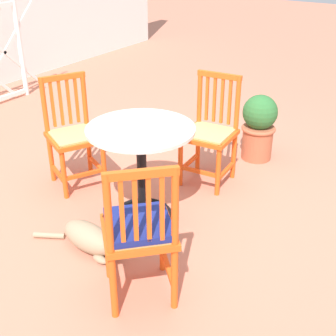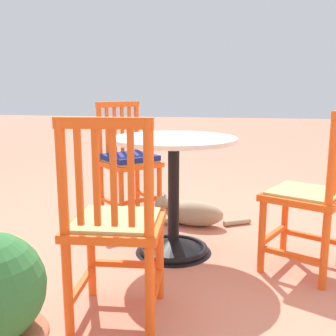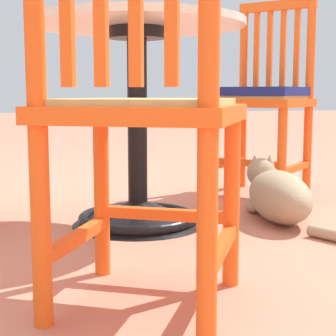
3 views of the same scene
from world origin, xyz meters
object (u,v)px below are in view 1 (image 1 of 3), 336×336
object	(u,v)px
cafe_table	(142,184)
terracotta_planter	(259,126)
orange_chair_tucked_in	(210,134)
orange_chair_near_fence	(139,232)
tabby_cat	(92,239)
orange_chair_by_planter	(73,136)

from	to	relation	value
cafe_table	terracotta_planter	xyz separation A→B (m)	(1.41, -0.31, 0.04)
terracotta_planter	orange_chair_tucked_in	bearing A→B (deg)	164.26
orange_chair_near_fence	terracotta_planter	xyz separation A→B (m)	(2.09, 0.16, -0.12)
orange_chair_tucked_in	terracotta_planter	size ratio (longest dim) A/B	1.47
orange_chair_near_fence	tabby_cat	world-z (taller)	orange_chair_near_fence
orange_chair_tucked_in	terracotta_planter	world-z (taller)	orange_chair_tucked_in
orange_chair_near_fence	tabby_cat	bearing A→B (deg)	73.54
tabby_cat	terracotta_planter	distance (m)	1.98
orange_chair_near_fence	orange_chair_tucked_in	size ratio (longest dim) A/B	1.00
orange_chair_near_fence	terracotta_planter	bearing A→B (deg)	4.44
tabby_cat	terracotta_planter	world-z (taller)	terracotta_planter
cafe_table	tabby_cat	distance (m)	0.56
cafe_table	orange_chair_by_planter	bearing A→B (deg)	80.73
cafe_table	orange_chair_by_planter	xyz separation A→B (m)	(0.13, 0.78, 0.15)
orange_chair_by_planter	tabby_cat	world-z (taller)	orange_chair_by_planter
orange_chair_tucked_in	cafe_table	bearing A→B (deg)	170.27
tabby_cat	terracotta_planter	size ratio (longest dim) A/B	1.19
cafe_table	terracotta_planter	bearing A→B (deg)	-12.45
orange_chair_near_fence	orange_chair_tucked_in	bearing A→B (deg)	13.10
orange_chair_by_planter	tabby_cat	xyz separation A→B (m)	(-0.65, -0.74, -0.34)
orange_chair_tucked_in	orange_chair_by_planter	size ratio (longest dim) A/B	1.00
orange_chair_tucked_in	terracotta_planter	distance (m)	0.66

